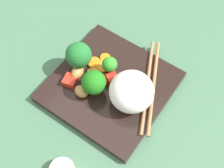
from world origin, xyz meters
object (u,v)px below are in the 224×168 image
square_plate (110,86)px  chopstick_pair (150,85)px  carrot_slice_3 (92,74)px  broccoli_floret_2 (78,56)px  rice_mound (132,92)px

square_plate → chopstick_pair: chopstick_pair is taller
carrot_slice_3 → chopstick_pair: 12.80cm
broccoli_floret_2 → carrot_slice_3: broccoli_floret_2 is taller
square_plate → rice_mound: 7.29cm
square_plate → carrot_slice_3: bearing=-84.9°
broccoli_floret_2 → carrot_slice_3: (0.26, 3.53, -3.54)cm
square_plate → chopstick_pair: bearing=123.2°
square_plate → broccoli_floret_2: bearing=-88.9°
square_plate → carrot_slice_3: size_ratio=10.05×
square_plate → carrot_slice_3: carrot_slice_3 is taller
rice_mound → broccoli_floret_2: bearing=-91.7°
broccoli_floret_2 → carrot_slice_3: size_ratio=2.91×
carrot_slice_3 → rice_mound: bearing=89.1°
broccoli_floret_2 → carrot_slice_3: bearing=85.8°
rice_mound → broccoli_floret_2: (-0.42, -13.80, 0.11)cm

